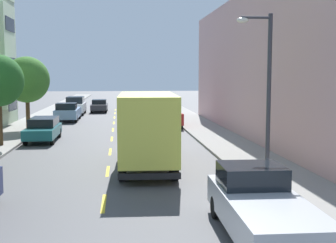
% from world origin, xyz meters
% --- Properties ---
extents(ground_plane, '(160.00, 160.00, 0.00)m').
position_xyz_m(ground_plane, '(0.00, 30.00, 0.00)').
color(ground_plane, '#4C4C4F').
extents(sidewalk_left, '(3.20, 120.00, 0.14)m').
position_xyz_m(sidewalk_left, '(-7.10, 28.00, 0.07)').
color(sidewalk_left, gray).
rests_on(sidewalk_left, ground_plane).
extents(sidewalk_right, '(3.20, 120.00, 0.14)m').
position_xyz_m(sidewalk_right, '(7.10, 28.00, 0.07)').
color(sidewalk_right, gray).
rests_on(sidewalk_right, ground_plane).
extents(lane_centerline_dashes, '(0.14, 47.20, 0.01)m').
position_xyz_m(lane_centerline_dashes, '(0.00, 24.50, 0.00)').
color(lane_centerline_dashes, yellow).
rests_on(lane_centerline_dashes, ground_plane).
extents(apartment_block_opposite, '(10.00, 36.00, 9.76)m').
position_xyz_m(apartment_block_opposite, '(13.70, 20.00, 4.88)').
color(apartment_block_opposite, '#CC9E9E').
rests_on(apartment_block_opposite, ground_plane).
extents(street_tree_farthest, '(3.39, 3.39, 5.50)m').
position_xyz_m(street_tree_farthest, '(-6.40, 26.95, 3.89)').
color(street_tree_farthest, '#47331E').
rests_on(street_tree_farthest, sidewalk_left).
extents(street_lamp, '(1.35, 0.28, 6.36)m').
position_xyz_m(street_lamp, '(5.94, 8.48, 3.85)').
color(street_lamp, '#38383D').
rests_on(street_lamp, sidewalk_right).
extents(delivery_box_truck, '(2.67, 7.96, 3.43)m').
position_xyz_m(delivery_box_truck, '(1.79, 12.56, 1.94)').
color(delivery_box_truck, '#D8D84C').
rests_on(delivery_box_truck, ground_plane).
extents(parked_suv_red, '(2.04, 4.84, 1.93)m').
position_xyz_m(parked_suv_red, '(4.47, 28.68, 0.99)').
color(parked_suv_red, '#AD1E1E').
rests_on(parked_suv_red, ground_plane).
extents(parked_pickup_silver, '(2.13, 5.35, 1.73)m').
position_xyz_m(parked_pickup_silver, '(4.24, 3.47, 0.83)').
color(parked_pickup_silver, '#B2B5BA').
rests_on(parked_pickup_silver, ground_plane).
extents(parked_suv_white, '(1.95, 4.80, 1.93)m').
position_xyz_m(parked_suv_white, '(-4.21, 40.93, 0.99)').
color(parked_suv_white, silver).
rests_on(parked_suv_white, ground_plane).
extents(parked_hatchback_burgundy, '(1.83, 4.04, 1.50)m').
position_xyz_m(parked_hatchback_burgundy, '(4.22, 39.55, 0.76)').
color(parked_hatchback_burgundy, maroon).
rests_on(parked_hatchback_burgundy, ground_plane).
extents(parked_sedan_forest, '(1.87, 4.53, 1.43)m').
position_xyz_m(parked_sedan_forest, '(4.45, 51.20, 0.75)').
color(parked_sedan_forest, '#194C28').
rests_on(parked_sedan_forest, ground_plane).
extents(parked_pickup_sky, '(2.02, 5.31, 1.73)m').
position_xyz_m(parked_pickup_sky, '(-4.26, 34.15, 0.83)').
color(parked_pickup_sky, '#7A9EC6').
rests_on(parked_pickup_sky, ground_plane).
extents(parked_wagon_teal, '(1.84, 4.71, 1.50)m').
position_xyz_m(parked_wagon_teal, '(-4.38, 21.59, 0.80)').
color(parked_wagon_teal, '#195B60').
rests_on(parked_wagon_teal, ground_plane).
extents(moving_charcoal_sedan, '(1.80, 4.50, 1.43)m').
position_xyz_m(moving_charcoal_sedan, '(-1.80, 43.83, 0.75)').
color(moving_charcoal_sedan, '#333338').
rests_on(moving_charcoal_sedan, ground_plane).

